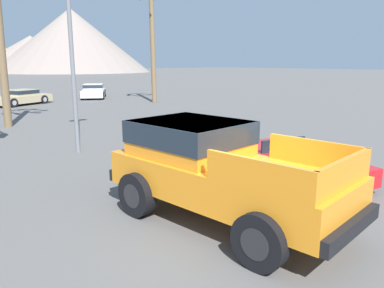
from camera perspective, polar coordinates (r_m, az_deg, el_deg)
name	(u,v)px	position (r m, az deg, el deg)	size (l,w,h in m)	color
ground_plane	(228,218)	(7.63, 5.49, -11.22)	(320.00, 320.00, 0.00)	#5B5956
orange_pickup_truck	(214,165)	(7.33, 3.35, -3.21)	(2.68, 5.13, 1.89)	orange
red_convertible_car	(294,162)	(10.45, 15.30, -2.73)	(2.69, 4.36, 0.98)	red
parked_car_white	(93,91)	(33.77, -14.78, 7.83)	(3.69, 4.57, 1.20)	white
parked_car_tan	(21,97)	(30.13, -24.62, 6.53)	(4.71, 3.41, 1.10)	tan
street_lamp_post	(68,0)	(13.33, -18.36, 20.15)	(0.90, 0.24, 8.40)	slate
palm_tree_tall	(151,10)	(29.41, -6.20, 19.61)	(3.04, 3.10, 9.11)	brown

